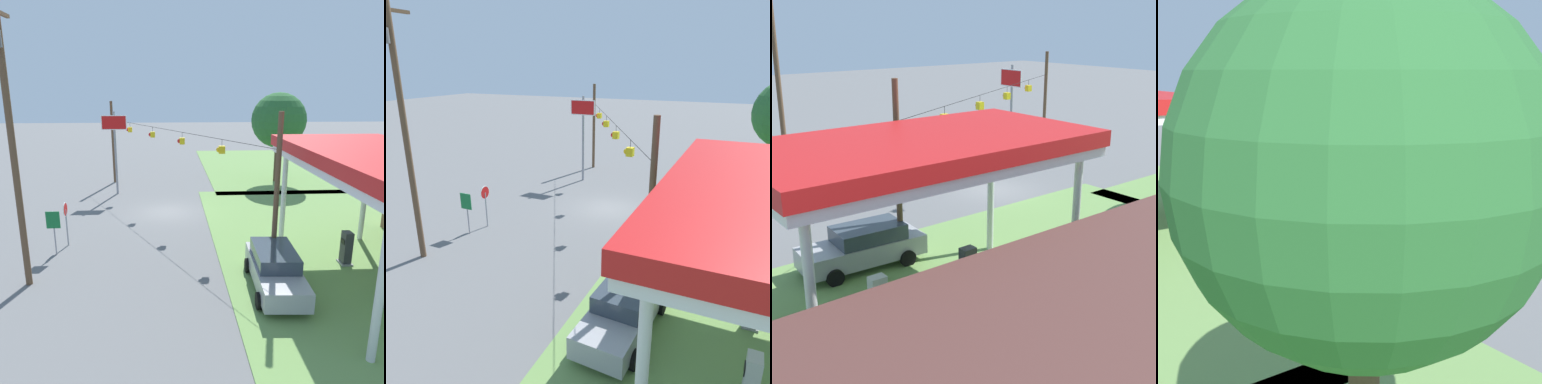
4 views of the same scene
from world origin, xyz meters
TOP-DOWN VIEW (x-y plane):
  - ground_plane at (0.00, 0.00)m, footprint 160.00×160.00m
  - fuel_pump_near at (8.88, 8.80)m, footprint 0.71×0.56m
  - fuel_pump_far at (12.61, 8.80)m, footprint 0.71×0.56m
  - car_at_pumps_front at (10.94, 4.67)m, footprint 5.10×2.32m
  - stop_sign_roadside at (5.65, -5.52)m, footprint 0.80×0.08m
  - stop_sign_overhead at (-5.22, -4.22)m, footprint 0.22×2.02m
  - route_sign at (6.93, -5.81)m, footprint 0.10×0.70m
  - utility_pole_main at (10.00, -6.13)m, footprint 2.20×0.44m
  - signal_span_gantry at (0.00, -0.01)m, footprint 19.06×10.24m

SIDE VIEW (x-z plane):
  - ground_plane at x=0.00m, z-range 0.00..0.00m
  - fuel_pump_near at x=8.88m, z-range -0.04..1.66m
  - fuel_pump_far at x=12.61m, z-range -0.04..1.66m
  - car_at_pumps_front at x=10.94m, z-range 0.04..1.79m
  - route_sign at x=6.93m, z-range 0.51..2.91m
  - stop_sign_roadside at x=5.65m, z-range 0.56..3.06m
  - signal_span_gantry at x=0.00m, z-range 0.37..7.86m
  - stop_sign_overhead at x=-5.22m, z-range 1.40..8.18m
  - utility_pole_main at x=10.00m, z-range 0.65..12.62m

